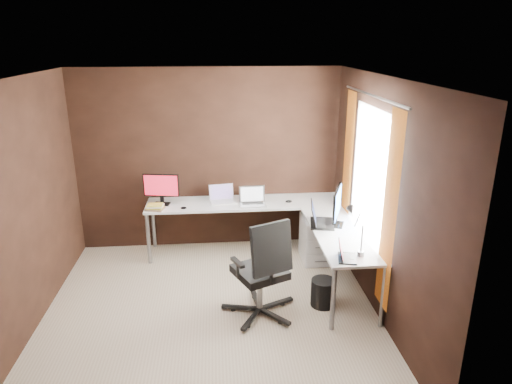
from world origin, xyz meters
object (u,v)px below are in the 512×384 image
laptop_black_small (345,255)px  wastebasket (323,293)px  laptop_black_big (319,220)px  office_chair (262,287)px  book_stack (155,207)px  laptop_silver (252,200)px  laptop_white (222,198)px  desk_lamp (355,224)px  drawer_pedestal (318,239)px  monitor_right (337,205)px  monitor_left (161,187)px

laptop_black_small → wastebasket: (-0.12, 0.32, -0.61)m
laptop_black_big → office_chair: office_chair is taller
laptop_black_small → book_stack: (-2.08, 1.60, -0.01)m
book_stack → laptop_silver: bearing=4.1°
laptop_white → laptop_black_small: size_ratio=1.24×
desk_lamp → laptop_white: bearing=145.5°
laptop_black_small → wastebasket: size_ratio=0.94×
laptop_silver → office_chair: (-0.03, -1.49, -0.45)m
drawer_pedestal → book_stack: bearing=175.5°
monitor_right → wastebasket: 1.03m
office_chair → laptop_white: bearing=78.8°
monitor_right → laptop_white: size_ratio=1.46×
book_stack → office_chair: office_chair is taller
monitor_right → laptop_white: 1.66m
laptop_black_big → desk_lamp: (0.18, -0.80, 0.27)m
laptop_white → laptop_black_big: bearing=-47.2°
book_stack → laptop_black_big: bearing=-18.5°
monitor_left → book_stack: (-0.07, -0.20, -0.20)m
monitor_left → book_stack: monitor_left is taller
monitor_left → laptop_white: (0.80, 0.03, -0.19)m
drawer_pedestal → laptop_black_small: 1.50m
laptop_white → laptop_black_big: size_ratio=0.82×
office_chair → wastebasket: bearing=-14.7°
drawer_pedestal → monitor_left: (-2.06, 0.37, 0.67)m
laptop_white → laptop_silver: bearing=-28.2°
drawer_pedestal → monitor_left: size_ratio=1.26×
office_chair → laptop_black_small: bearing=-37.8°
monitor_left → book_stack: bearing=-99.9°
monitor_right → laptop_black_big: bearing=98.3°
drawer_pedestal → monitor_right: (0.08, -0.56, 0.69)m
drawer_pedestal → office_chair: office_chair is taller
monitor_left → laptop_black_big: monitor_left is taller
monitor_right → laptop_black_big: monitor_right is taller
laptop_silver → book_stack: (-1.28, -0.09, -0.02)m
book_stack → laptop_black_small: bearing=-37.5°
book_stack → office_chair: (1.26, -1.40, -0.43)m
laptop_white → laptop_silver: size_ratio=1.03×
wastebasket → monitor_left: bearing=141.8°
laptop_silver → wastebasket: (0.67, -1.37, -0.62)m
laptop_white → book_stack: (-0.88, -0.24, -0.01)m
monitor_left → monitor_right: size_ratio=0.90×
drawer_pedestal → office_chair: (-0.88, -1.23, 0.03)m
monitor_left → laptop_white: 0.83m
laptop_silver → wastebasket: size_ratio=1.13×
laptop_black_small → laptop_black_big: bearing=16.8°
monitor_right → laptop_silver: size_ratio=1.49×
drawer_pedestal → laptop_silver: (-0.85, 0.26, 0.48)m
monitor_left → desk_lamp: size_ratio=0.91×
book_stack → desk_lamp: size_ratio=0.50×
laptop_white → laptop_silver: (0.40, -0.14, 0.00)m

